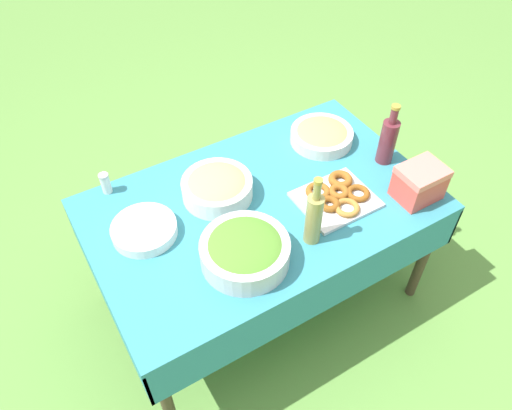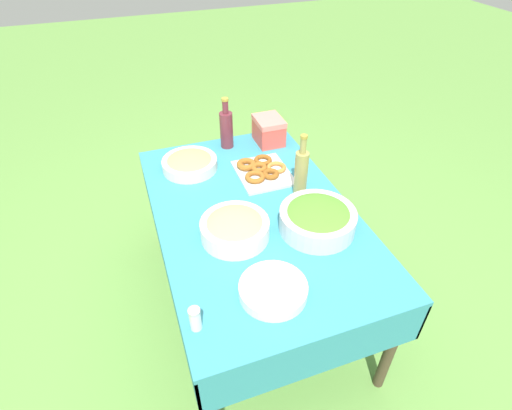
{
  "view_description": "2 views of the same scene",
  "coord_description": "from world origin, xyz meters",
  "px_view_note": "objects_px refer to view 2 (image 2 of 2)",
  "views": [
    {
      "loc": [
        0.79,
        1.27,
        2.25
      ],
      "look_at": [
        0.06,
        0.05,
        0.75
      ],
      "focal_mm": 35.0,
      "sensor_mm": 36.0,
      "label": 1
    },
    {
      "loc": [
        1.41,
        -0.49,
        1.93
      ],
      "look_at": [
        0.03,
        -0.0,
        0.75
      ],
      "focal_mm": 28.0,
      "sensor_mm": 36.0,
      "label": 2
    }
  ],
  "objects_px": {
    "wine_bottle": "(226,128)",
    "plate_stack": "(273,290)",
    "olive_oil_bottle": "(301,171)",
    "bread_bowl": "(190,163)",
    "pasta_bowl": "(235,227)",
    "donut_platter": "(262,170)",
    "salad_bowl": "(318,218)",
    "cooler_box": "(269,130)"
  },
  "relations": [
    {
      "from": "bread_bowl",
      "to": "salad_bowl",
      "type": "bearing_deg",
      "value": 32.9
    },
    {
      "from": "plate_stack",
      "to": "olive_oil_bottle",
      "type": "bearing_deg",
      "value": 146.93
    },
    {
      "from": "donut_platter",
      "to": "olive_oil_bottle",
      "type": "distance_m",
      "value": 0.28
    },
    {
      "from": "salad_bowl",
      "to": "donut_platter",
      "type": "height_order",
      "value": "salad_bowl"
    },
    {
      "from": "cooler_box",
      "to": "wine_bottle",
      "type": "bearing_deg",
      "value": -98.02
    },
    {
      "from": "donut_platter",
      "to": "bread_bowl",
      "type": "distance_m",
      "value": 0.4
    },
    {
      "from": "wine_bottle",
      "to": "plate_stack",
      "type": "bearing_deg",
      "value": -7.44
    },
    {
      "from": "donut_platter",
      "to": "plate_stack",
      "type": "height_order",
      "value": "donut_platter"
    },
    {
      "from": "pasta_bowl",
      "to": "bread_bowl",
      "type": "bearing_deg",
      "value": -173.15
    },
    {
      "from": "plate_stack",
      "to": "wine_bottle",
      "type": "xyz_separation_m",
      "value": [
        -1.14,
        0.15,
        0.1
      ]
    },
    {
      "from": "donut_platter",
      "to": "plate_stack",
      "type": "bearing_deg",
      "value": -17.12
    },
    {
      "from": "olive_oil_bottle",
      "to": "cooler_box",
      "type": "distance_m",
      "value": 0.54
    },
    {
      "from": "olive_oil_bottle",
      "to": "wine_bottle",
      "type": "relative_size",
      "value": 1.07
    },
    {
      "from": "pasta_bowl",
      "to": "donut_platter",
      "type": "height_order",
      "value": "pasta_bowl"
    },
    {
      "from": "olive_oil_bottle",
      "to": "wine_bottle",
      "type": "bearing_deg",
      "value": -158.79
    },
    {
      "from": "salad_bowl",
      "to": "pasta_bowl",
      "type": "relative_size",
      "value": 1.13
    },
    {
      "from": "cooler_box",
      "to": "salad_bowl",
      "type": "bearing_deg",
      "value": -5.31
    },
    {
      "from": "salad_bowl",
      "to": "bread_bowl",
      "type": "xyz_separation_m",
      "value": [
        -0.69,
        -0.44,
        -0.02
      ]
    },
    {
      "from": "salad_bowl",
      "to": "pasta_bowl",
      "type": "xyz_separation_m",
      "value": [
        -0.07,
        -0.37,
        -0.01
      ]
    },
    {
      "from": "salad_bowl",
      "to": "plate_stack",
      "type": "bearing_deg",
      "value": -49.01
    },
    {
      "from": "bread_bowl",
      "to": "cooler_box",
      "type": "xyz_separation_m",
      "value": [
        -0.13,
        0.52,
        0.04
      ]
    },
    {
      "from": "olive_oil_bottle",
      "to": "bread_bowl",
      "type": "height_order",
      "value": "olive_oil_bottle"
    },
    {
      "from": "olive_oil_bottle",
      "to": "cooler_box",
      "type": "bearing_deg",
      "value": 176.47
    },
    {
      "from": "wine_bottle",
      "to": "bread_bowl",
      "type": "height_order",
      "value": "wine_bottle"
    },
    {
      "from": "donut_platter",
      "to": "bread_bowl",
      "type": "bearing_deg",
      "value": -116.19
    },
    {
      "from": "olive_oil_bottle",
      "to": "cooler_box",
      "type": "relative_size",
      "value": 1.7
    },
    {
      "from": "pasta_bowl",
      "to": "plate_stack",
      "type": "xyz_separation_m",
      "value": [
        0.36,
        0.04,
        -0.03
      ]
    },
    {
      "from": "salad_bowl",
      "to": "donut_platter",
      "type": "relative_size",
      "value": 1.08
    },
    {
      "from": "plate_stack",
      "to": "salad_bowl",
      "type": "bearing_deg",
      "value": 130.99
    },
    {
      "from": "cooler_box",
      "to": "olive_oil_bottle",
      "type": "bearing_deg",
      "value": -3.53
    },
    {
      "from": "salad_bowl",
      "to": "olive_oil_bottle",
      "type": "distance_m",
      "value": 0.3
    },
    {
      "from": "plate_stack",
      "to": "wine_bottle",
      "type": "relative_size",
      "value": 0.87
    },
    {
      "from": "plate_stack",
      "to": "wine_bottle",
      "type": "bearing_deg",
      "value": 172.56
    },
    {
      "from": "plate_stack",
      "to": "cooler_box",
      "type": "height_order",
      "value": "cooler_box"
    },
    {
      "from": "salad_bowl",
      "to": "wine_bottle",
      "type": "height_order",
      "value": "wine_bottle"
    },
    {
      "from": "olive_oil_bottle",
      "to": "salad_bowl",
      "type": "bearing_deg",
      "value": -8.61
    },
    {
      "from": "pasta_bowl",
      "to": "donut_platter",
      "type": "distance_m",
      "value": 0.52
    },
    {
      "from": "plate_stack",
      "to": "pasta_bowl",
      "type": "bearing_deg",
      "value": -173.21
    },
    {
      "from": "plate_stack",
      "to": "wine_bottle",
      "type": "distance_m",
      "value": 1.16
    },
    {
      "from": "pasta_bowl",
      "to": "olive_oil_bottle",
      "type": "height_order",
      "value": "olive_oil_bottle"
    },
    {
      "from": "bread_bowl",
      "to": "plate_stack",
      "type": "bearing_deg",
      "value": 6.83
    },
    {
      "from": "donut_platter",
      "to": "wine_bottle",
      "type": "bearing_deg",
      "value": -164.64
    }
  ]
}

